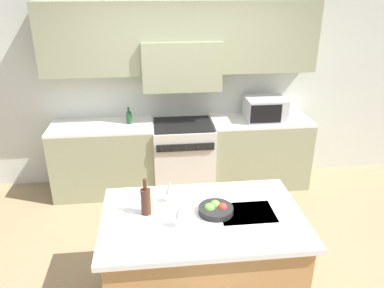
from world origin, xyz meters
The scene contains 11 objects.
ground_plane centered at (0.00, 0.00, 0.00)m, with size 10.00×10.00×0.00m, color #997F5B.
back_cabinetry centered at (0.00, 1.87, 1.59)m, with size 10.00×0.46×2.70m.
back_counter centered at (0.00, 1.62, 0.47)m, with size 3.36×0.62×0.94m.
range_stove centered at (0.00, 1.60, 0.46)m, with size 0.77×0.70×0.92m.
microwave centered at (1.07, 1.62, 1.08)m, with size 0.51×0.43×0.29m.
kitchen_island centered at (-0.02, -0.40, 0.45)m, with size 1.61×1.02×0.89m.
wine_bottle centered at (-0.47, -0.32, 1.01)m, with size 0.08×0.08×0.31m.
wine_glass_near centered at (-0.21, -0.53, 1.03)m, with size 0.08×0.08×0.20m.
wine_glass_far centered at (-0.27, -0.17, 1.03)m, with size 0.08×0.08×0.20m.
fruit_bowl centered at (0.09, -0.37, 0.92)m, with size 0.28×0.28×0.10m.
oil_bottle_on_counter centered at (-0.68, 1.65, 1.02)m, with size 0.07×0.07×0.22m.
Camera 1 is at (-0.38, -2.88, 2.61)m, focal length 35.00 mm.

